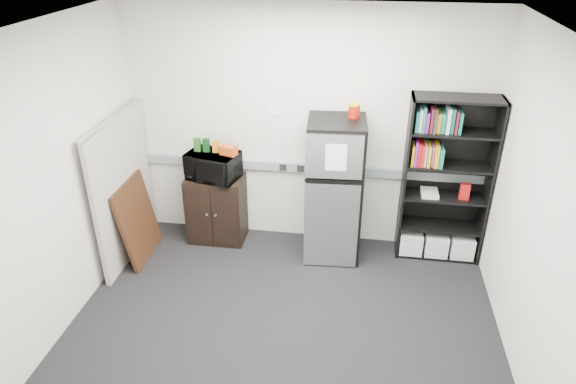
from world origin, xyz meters
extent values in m
plane|color=black|center=(0.00, 0.00, 0.00)|extent=(4.00, 4.00, 0.00)
cube|color=silver|center=(0.00, 1.75, 1.35)|extent=(4.00, 0.02, 2.70)
cube|color=silver|center=(2.00, 0.00, 1.35)|extent=(0.02, 3.50, 2.70)
cube|color=silver|center=(-2.00, 0.00, 1.35)|extent=(0.02, 3.50, 2.70)
cube|color=white|center=(0.00, 0.00, 2.70)|extent=(4.00, 3.50, 0.02)
cube|color=gray|center=(0.00, 1.72, 0.90)|extent=(3.92, 0.05, 0.10)
cube|color=white|center=(-0.35, 1.74, 1.55)|extent=(0.14, 0.00, 0.10)
cube|color=black|center=(1.09, 1.56, 0.93)|extent=(0.02, 0.34, 1.85)
cube|color=black|center=(1.97, 1.56, 0.93)|extent=(0.02, 0.34, 1.85)
cube|color=black|center=(1.53, 1.72, 0.93)|extent=(0.90, 0.02, 1.85)
cube|color=black|center=(1.53, 1.56, 1.84)|extent=(0.90, 0.34, 0.02)
cube|color=black|center=(1.53, 1.56, 0.02)|extent=(0.85, 0.32, 0.03)
cube|color=black|center=(1.53, 1.56, 0.37)|extent=(0.85, 0.32, 0.03)
cube|color=black|center=(1.53, 1.56, 0.74)|extent=(0.85, 0.32, 0.02)
cube|color=black|center=(1.53, 1.56, 1.11)|extent=(0.85, 0.32, 0.02)
cube|color=black|center=(1.53, 1.56, 1.48)|extent=(0.85, 0.32, 0.02)
cube|color=silver|center=(1.25, 1.55, 0.16)|extent=(0.25, 0.30, 0.25)
cube|color=silver|center=(1.53, 1.55, 0.16)|extent=(0.25, 0.30, 0.25)
cube|color=silver|center=(1.81, 1.55, 0.16)|extent=(0.25, 0.30, 0.25)
cube|color=gray|center=(-1.90, 1.08, 0.80)|extent=(0.05, 1.30, 1.60)
cube|color=#B2B2B7|center=(-1.90, 1.08, 1.61)|extent=(0.06, 1.30, 0.02)
cube|color=black|center=(-1.01, 1.50, 0.41)|extent=(0.65, 0.41, 0.81)
cube|color=black|center=(-1.16, 1.30, 0.41)|extent=(0.30, 0.01, 0.71)
cube|color=black|center=(-0.85, 1.30, 0.41)|extent=(0.30, 0.01, 0.71)
cylinder|color=#B2B2B7|center=(-1.06, 1.28, 0.45)|extent=(0.02, 0.02, 0.02)
cylinder|color=#B2B2B7|center=(-0.96, 1.28, 0.45)|extent=(0.02, 0.02, 0.02)
imported|color=black|center=(-1.01, 1.48, 0.96)|extent=(0.62, 0.49, 0.31)
cube|color=#1D5117|center=(-1.18, 1.52, 1.19)|extent=(0.07, 0.05, 0.15)
cube|color=black|center=(-1.08, 1.52, 1.19)|extent=(0.07, 0.05, 0.15)
cube|color=#CD6C13|center=(-0.97, 1.52, 1.19)|extent=(0.07, 0.06, 0.14)
cube|color=#BD4212|center=(-0.81, 1.47, 1.17)|extent=(0.20, 0.15, 0.10)
cube|color=black|center=(0.35, 1.43, 0.79)|extent=(0.63, 0.63, 1.57)
cube|color=#BCBCC1|center=(0.35, 1.12, 1.32)|extent=(0.57, 0.05, 0.47)
cube|color=#BCBCC1|center=(0.35, 1.12, 0.52)|extent=(0.57, 0.05, 1.00)
cube|color=black|center=(0.35, 1.11, 1.05)|extent=(0.57, 0.04, 0.03)
cube|color=white|center=(0.37, 1.11, 1.32)|extent=(0.21, 0.02, 0.28)
cube|color=black|center=(0.35, 1.43, 1.58)|extent=(0.63, 0.63, 0.02)
cylinder|color=#991907|center=(0.51, 1.55, 1.66)|extent=(0.12, 0.12, 0.15)
cylinder|color=gold|center=(0.51, 1.55, 1.75)|extent=(0.12, 0.12, 0.02)
cube|color=black|center=(-1.77, 1.03, 0.46)|extent=(0.20, 0.71, 0.91)
cube|color=beige|center=(-1.75, 1.03, 0.46)|extent=(0.14, 0.61, 0.77)
camera|label=1|loc=(0.60, -3.53, 3.36)|focal=32.00mm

